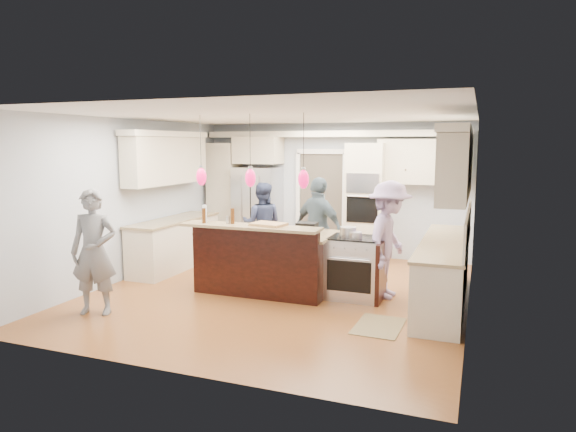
% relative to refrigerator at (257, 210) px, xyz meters
% --- Properties ---
extents(ground_plane, '(6.00, 6.00, 0.00)m').
position_rel_refrigerator_xyz_m(ground_plane, '(1.55, -2.64, -0.90)').
color(ground_plane, '#995B2A').
rests_on(ground_plane, ground).
extents(room_shell, '(5.54, 6.04, 2.72)m').
position_rel_refrigerator_xyz_m(room_shell, '(1.55, -2.64, 0.92)').
color(room_shell, '#B2BCC6').
rests_on(room_shell, ground).
extents(refrigerator, '(0.90, 0.70, 1.80)m').
position_rel_refrigerator_xyz_m(refrigerator, '(0.00, 0.00, 0.00)').
color(refrigerator, '#B7B7BC').
rests_on(refrigerator, ground).
extents(oven_column, '(0.72, 0.69, 2.30)m').
position_rel_refrigerator_xyz_m(oven_column, '(2.30, 0.03, 0.25)').
color(oven_column, beige).
rests_on(oven_column, ground).
extents(back_upper_cabinets, '(5.30, 0.61, 2.54)m').
position_rel_refrigerator_xyz_m(back_upper_cabinets, '(0.80, 0.12, 0.77)').
color(back_upper_cabinets, beige).
rests_on(back_upper_cabinets, ground).
extents(right_counter_run, '(0.64, 3.10, 2.51)m').
position_rel_refrigerator_xyz_m(right_counter_run, '(3.99, -2.34, 0.16)').
color(right_counter_run, beige).
rests_on(right_counter_run, ground).
extents(left_cabinets, '(0.64, 2.30, 2.51)m').
position_rel_refrigerator_xyz_m(left_cabinets, '(-0.89, -1.84, 0.16)').
color(left_cabinets, beige).
rests_on(left_cabinets, ground).
extents(kitchen_island, '(2.10, 1.46, 1.12)m').
position_rel_refrigerator_xyz_m(kitchen_island, '(1.30, -2.57, -0.41)').
color(kitchen_island, black).
rests_on(kitchen_island, ground).
extents(island_range, '(0.82, 0.71, 0.92)m').
position_rel_refrigerator_xyz_m(island_range, '(2.71, -2.49, -0.44)').
color(island_range, '#B7B7BC').
rests_on(island_range, ground).
extents(pendant_lights, '(1.75, 0.15, 1.03)m').
position_rel_refrigerator_xyz_m(pendant_lights, '(1.30, -3.15, 0.90)').
color(pendant_lights, black).
rests_on(pendant_lights, ground).
extents(person_bar_end, '(0.71, 0.58, 1.70)m').
position_rel_refrigerator_xyz_m(person_bar_end, '(-0.42, -4.44, -0.05)').
color(person_bar_end, slate).
rests_on(person_bar_end, ground).
extents(person_far_left, '(0.89, 0.77, 1.57)m').
position_rel_refrigerator_xyz_m(person_far_left, '(0.56, -1.04, -0.12)').
color(person_far_left, '#293250').
rests_on(person_far_left, ground).
extents(person_far_right, '(1.10, 0.82, 1.74)m').
position_rel_refrigerator_xyz_m(person_far_right, '(1.89, -1.74, -0.03)').
color(person_far_right, '#44555F').
rests_on(person_far_right, ground).
extents(person_range_side, '(0.75, 1.19, 1.75)m').
position_rel_refrigerator_xyz_m(person_range_side, '(3.15, -2.29, -0.02)').
color(person_range_side, '#9881AE').
rests_on(person_range_side, ground).
extents(floor_rug, '(0.60, 0.85, 0.01)m').
position_rel_refrigerator_xyz_m(floor_rug, '(3.27, -3.60, -0.89)').
color(floor_rug, olive).
rests_on(floor_rug, ground).
extents(water_bottle, '(0.08, 0.08, 0.26)m').
position_rel_refrigerator_xyz_m(water_bottle, '(0.55, -3.16, 0.35)').
color(water_bottle, silver).
rests_on(water_bottle, kitchen_island).
extents(beer_bottle_a, '(0.07, 0.07, 0.21)m').
position_rel_refrigerator_xyz_m(beer_bottle_a, '(0.52, -3.13, 0.33)').
color(beer_bottle_a, '#46250C').
rests_on(beer_bottle_a, kitchen_island).
extents(beer_bottle_b, '(0.07, 0.07, 0.22)m').
position_rel_refrigerator_xyz_m(beer_bottle_b, '(0.58, -3.24, 0.33)').
color(beer_bottle_b, '#46250C').
rests_on(beer_bottle_b, kitchen_island).
extents(beer_bottle_c, '(0.07, 0.07, 0.23)m').
position_rel_refrigerator_xyz_m(beer_bottle_c, '(1.00, -3.14, 0.33)').
color(beer_bottle_c, '#46250C').
rests_on(beer_bottle_c, kitchen_island).
extents(drink_can, '(0.07, 0.07, 0.11)m').
position_rel_refrigerator_xyz_m(drink_can, '(0.93, -3.16, 0.28)').
color(drink_can, '#B7B7BC').
rests_on(drink_can, kitchen_island).
extents(cutting_board, '(0.52, 0.41, 0.04)m').
position_rel_refrigerator_xyz_m(cutting_board, '(1.56, -3.11, 0.24)').
color(cutting_board, tan).
rests_on(cutting_board, kitchen_island).
extents(pot_large, '(0.24, 0.24, 0.14)m').
position_rel_refrigerator_xyz_m(pot_large, '(2.58, -2.48, 0.09)').
color(pot_large, '#B7B7BC').
rests_on(pot_large, island_range).
extents(pot_small, '(0.19, 0.19, 0.10)m').
position_rel_refrigerator_xyz_m(pot_small, '(2.71, -2.60, 0.07)').
color(pot_small, '#B7B7BC').
rests_on(pot_small, island_range).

